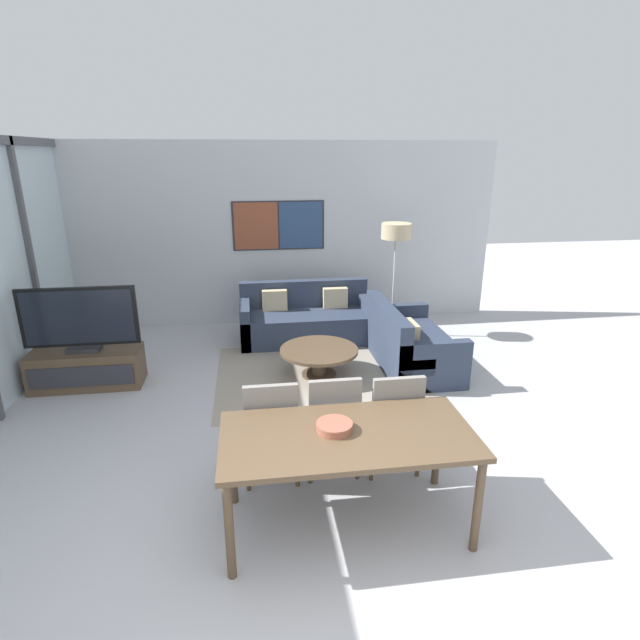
{
  "coord_description": "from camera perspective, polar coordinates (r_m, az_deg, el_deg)",
  "views": [
    {
      "loc": [
        -0.38,
        -2.17,
        2.62
      ],
      "look_at": [
        0.33,
        2.74,
        0.95
      ],
      "focal_mm": 28.0,
      "sensor_mm": 36.0,
      "label": 1
    }
  ],
  "objects": [
    {
      "name": "wall_back",
      "position": [
        7.91,
        -5.4,
        9.67
      ],
      "size": [
        7.08,
        0.09,
        2.8
      ],
      "color": "silver",
      "rests_on": "ground_plane"
    },
    {
      "name": "dining_chair_right",
      "position": [
        4.3,
        8.35,
        -10.92
      ],
      "size": [
        0.46,
        0.46,
        0.93
      ],
      "color": "gray",
      "rests_on": "ground_plane"
    },
    {
      "name": "dining_chair_centre",
      "position": [
        4.22,
        1.42,
        -11.27
      ],
      "size": [
        0.46,
        0.46,
        0.93
      ],
      "color": "gray",
      "rests_on": "ground_plane"
    },
    {
      "name": "sofa_main",
      "position": [
        7.36,
        -1.6,
        -0.0
      ],
      "size": [
        1.91,
        0.86,
        0.81
      ],
      "color": "#2D384C",
      "rests_on": "ground_plane"
    },
    {
      "name": "floor_lamp",
      "position": [
        7.26,
        8.68,
        9.29
      ],
      "size": [
        0.42,
        0.42,
        1.67
      ],
      "color": "#2D2D33",
      "rests_on": "ground_plane"
    },
    {
      "name": "television",
      "position": [
        6.27,
        -25.79,
        0.04
      ],
      "size": [
        1.28,
        0.2,
        0.76
      ],
      "color": "#2D2D33",
      "rests_on": "tv_console"
    },
    {
      "name": "dining_table",
      "position": [
        3.6,
        3.18,
        -13.83
      ],
      "size": [
        1.77,
        0.86,
        0.77
      ],
      "color": "brown",
      "rests_on": "ground_plane"
    },
    {
      "name": "area_rug",
      "position": [
        6.21,
        -0.12,
        -6.31
      ],
      "size": [
        2.5,
        2.13,
        0.01
      ],
      "color": "gray",
      "rests_on": "ground_plane"
    },
    {
      "name": "dining_chair_left",
      "position": [
        4.16,
        -5.62,
        -11.88
      ],
      "size": [
        0.46,
        0.46,
        0.93
      ],
      "color": "gray",
      "rests_on": "ground_plane"
    },
    {
      "name": "tv_console",
      "position": [
        6.47,
        -25.05,
        -5.03
      ],
      "size": [
        1.24,
        0.48,
        0.44
      ],
      "color": "brown",
      "rests_on": "ground_plane"
    },
    {
      "name": "coffee_table",
      "position": [
        6.1,
        -0.12,
        -4.06
      ],
      "size": [
        0.95,
        0.95,
        0.35
      ],
      "color": "brown",
      "rests_on": "ground_plane"
    },
    {
      "name": "fruit_bowl",
      "position": [
        3.57,
        1.67,
        -12.02
      ],
      "size": [
        0.26,
        0.26,
        0.06
      ],
      "color": "#995642",
      "rests_on": "dining_table"
    },
    {
      "name": "sofa_side",
      "position": [
        6.48,
        9.91,
        -2.95
      ],
      "size": [
        0.86,
        1.61,
        0.81
      ],
      "rotation": [
        0.0,
        0.0,
        1.57
      ],
      "color": "#2D384C",
      "rests_on": "ground_plane"
    },
    {
      "name": "ground_plane",
      "position": [
        3.42,
        1.31,
        -31.37
      ],
      "size": [
        24.0,
        24.0,
        0.0
      ],
      "primitive_type": "plane",
      "color": "#B2B2B7"
    }
  ]
}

